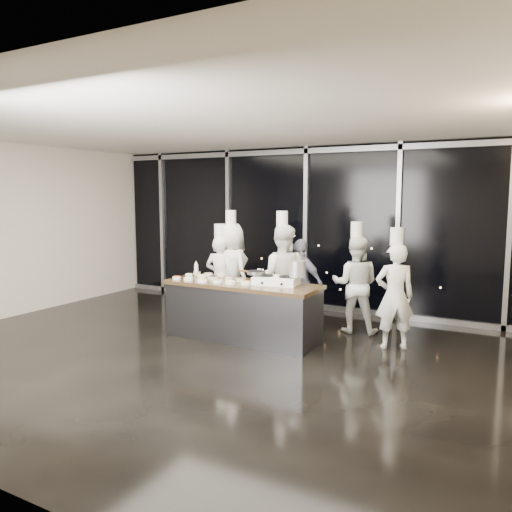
# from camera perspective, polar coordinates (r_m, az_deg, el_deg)

# --- Properties ---
(ground) EXTENTS (9.00, 9.00, 0.00)m
(ground) POSITION_cam_1_polar(r_m,az_deg,el_deg) (7.26, -5.21, -11.16)
(ground) COLOR black
(ground) RESTS_ON ground
(room_shell) EXTENTS (9.02, 7.02, 3.21)m
(room_shell) POSITION_cam_1_polar(r_m,az_deg,el_deg) (6.80, -4.18, 6.87)
(room_shell) COLOR beige
(room_shell) RESTS_ON ground
(window_wall) EXTENTS (8.90, 0.11, 3.20)m
(window_wall) POSITION_cam_1_polar(r_m,az_deg,el_deg) (9.95, 5.79, 3.18)
(window_wall) COLOR black
(window_wall) RESTS_ON ground
(demo_counter) EXTENTS (2.46, 0.86, 0.90)m
(demo_counter) POSITION_cam_1_polar(r_m,az_deg,el_deg) (7.87, -1.57, -6.26)
(demo_counter) COLOR #343539
(demo_counter) RESTS_ON ground
(stove) EXTENTS (0.72, 0.50, 0.14)m
(stove) POSITION_cam_1_polar(r_m,az_deg,el_deg) (7.61, 2.30, -2.79)
(stove) COLOR white
(stove) RESTS_ON demo_counter
(frying_pan) EXTENTS (0.51, 0.32, 0.05)m
(frying_pan) POSITION_cam_1_polar(r_m,az_deg,el_deg) (7.72, -0.03, -1.90)
(frying_pan) COLOR slate
(frying_pan) RESTS_ON stove
(stock_pot) EXTENTS (0.28, 0.28, 0.24)m
(stock_pot) POSITION_cam_1_polar(r_m,az_deg,el_deg) (7.48, 4.74, -1.45)
(stock_pot) COLOR #ACABAE
(stock_pot) RESTS_ON stove
(prep_bowls) EXTENTS (1.38, 0.74, 0.05)m
(prep_bowls) POSITION_cam_1_polar(r_m,az_deg,el_deg) (8.04, -5.00, -2.57)
(prep_bowls) COLOR white
(prep_bowls) RESTS_ON demo_counter
(squeeze_bottle) EXTENTS (0.07, 0.07, 0.25)m
(squeeze_bottle) POSITION_cam_1_polar(r_m,az_deg,el_deg) (8.54, -6.86, -1.40)
(squeeze_bottle) COLOR silver
(squeeze_bottle) RESTS_ON demo_counter
(chef_far_left) EXTENTS (0.59, 0.43, 1.74)m
(chef_far_left) POSITION_cam_1_polar(r_m,az_deg,el_deg) (9.02, -4.15, -2.41)
(chef_far_left) COLOR silver
(chef_far_left) RESTS_ON ground
(chef_left) EXTENTS (1.01, 0.86, 1.98)m
(chef_left) POSITION_cam_1_polar(r_m,az_deg,el_deg) (9.10, -2.86, -1.65)
(chef_left) COLOR silver
(chef_left) RESTS_ON ground
(chef_center) EXTENTS (1.03, 0.92, 2.00)m
(chef_center) POSITION_cam_1_polar(r_m,az_deg,el_deg) (8.36, 2.96, -2.41)
(chef_center) COLOR silver
(chef_center) RESTS_ON ground
(guest) EXTENTS (0.95, 0.56, 1.51)m
(guest) POSITION_cam_1_polar(r_m,az_deg,el_deg) (8.61, 5.14, -3.07)
(guest) COLOR #16163E
(guest) RESTS_ON ground
(chef_right) EXTENTS (0.89, 0.76, 1.83)m
(chef_right) POSITION_cam_1_polar(r_m,az_deg,el_deg) (8.35, 11.29, -3.11)
(chef_right) COLOR silver
(chef_right) RESTS_ON ground
(chef_side) EXTENTS (0.68, 0.60, 1.79)m
(chef_side) POSITION_cam_1_polar(r_m,az_deg,el_deg) (7.61, 15.57, -4.27)
(chef_side) COLOR silver
(chef_side) RESTS_ON ground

